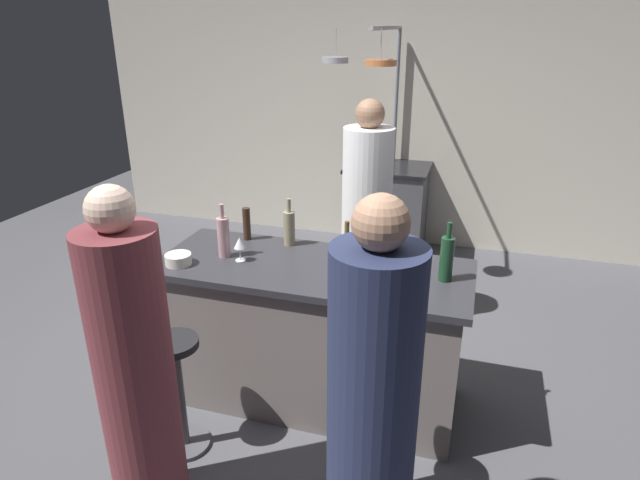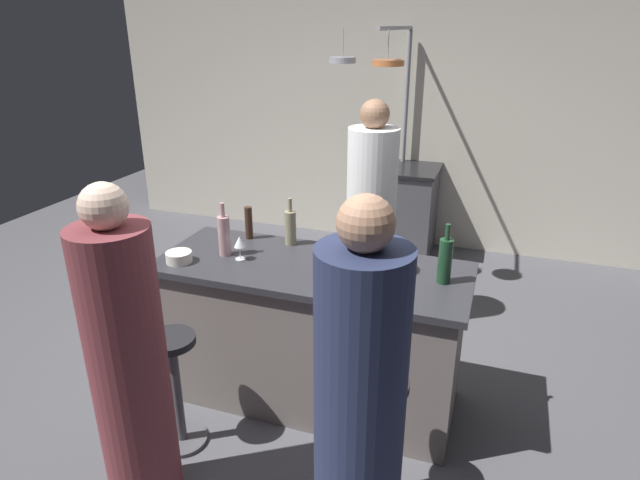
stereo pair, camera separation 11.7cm
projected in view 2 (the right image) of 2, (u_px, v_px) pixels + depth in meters
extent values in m
plane|color=#4C4C51|center=(312.00, 395.00, 3.39)|extent=(9.00, 9.00, 0.00)
cube|color=beige|center=(408.00, 118.00, 5.40)|extent=(6.40, 0.16, 2.60)
cube|color=slate|center=(312.00, 336.00, 3.23)|extent=(1.72, 0.66, 0.86)
cube|color=#2D2D33|center=(311.00, 269.00, 3.06)|extent=(1.80, 0.72, 0.04)
cube|color=#47474C|center=(395.00, 212.00, 5.37)|extent=(0.76, 0.60, 0.86)
cube|color=black|center=(398.00, 168.00, 5.21)|extent=(0.80, 0.64, 0.03)
cylinder|color=white|center=(370.00, 231.00, 3.96)|extent=(0.36, 0.36, 1.52)
sphere|color=#8C664C|center=(375.00, 114.00, 3.64)|extent=(0.21, 0.21, 0.21)
cylinder|color=#4C4C51|center=(182.00, 439.00, 3.01)|extent=(0.28, 0.28, 0.02)
cylinder|color=#4C4C51|center=(177.00, 392.00, 2.89)|extent=(0.06, 0.06, 0.62)
cylinder|color=black|center=(170.00, 340.00, 2.77)|extent=(0.26, 0.26, 0.04)
cylinder|color=brown|center=(131.00, 377.00, 2.39)|extent=(0.34, 0.34, 1.43)
sphere|color=beige|center=(103.00, 206.00, 2.09)|extent=(0.19, 0.19, 0.19)
cylinder|color=#4C4C51|center=(378.00, 441.00, 2.55)|extent=(0.06, 0.06, 0.62)
cylinder|color=black|center=(381.00, 385.00, 2.43)|extent=(0.26, 0.26, 0.04)
cylinder|color=#262D4C|center=(359.00, 424.00, 2.08)|extent=(0.35, 0.35, 1.48)
sphere|color=tan|center=(366.00, 224.00, 1.77)|extent=(0.20, 0.20, 0.20)
cylinder|color=gray|center=(404.00, 143.00, 5.35)|extent=(0.04, 0.04, 2.15)
cylinder|color=gray|center=(396.00, 28.00, 4.38)|extent=(0.04, 1.30, 0.04)
cylinder|color=gray|center=(342.00, 60.00, 4.11)|extent=(0.20, 0.20, 0.04)
cylinder|color=gray|center=(343.00, 44.00, 4.08)|extent=(0.01, 0.01, 0.23)
cylinder|color=#B26638|center=(388.00, 63.00, 4.03)|extent=(0.25, 0.25, 0.04)
cylinder|color=gray|center=(388.00, 46.00, 3.97)|extent=(0.01, 0.01, 0.24)
cylinder|color=#382319|center=(249.00, 223.00, 3.40)|extent=(0.05, 0.05, 0.21)
cylinder|color=#193D23|center=(445.00, 261.00, 2.81)|extent=(0.07, 0.07, 0.24)
cylinder|color=#193D23|center=(448.00, 232.00, 2.75)|extent=(0.03, 0.03, 0.08)
cylinder|color=#B78C8E|center=(224.00, 236.00, 3.15)|extent=(0.07, 0.07, 0.24)
cylinder|color=#B78C8E|center=(222.00, 210.00, 3.09)|extent=(0.03, 0.03, 0.08)
cylinder|color=brown|center=(345.00, 254.00, 2.93)|extent=(0.07, 0.07, 0.21)
cylinder|color=brown|center=(345.00, 229.00, 2.88)|extent=(0.03, 0.03, 0.08)
cylinder|color=gray|center=(290.00, 228.00, 3.31)|extent=(0.07, 0.07, 0.21)
cylinder|color=gray|center=(290.00, 205.00, 3.26)|extent=(0.03, 0.03, 0.08)
cylinder|color=silver|center=(338.00, 293.00, 2.74)|extent=(0.06, 0.06, 0.01)
cylinder|color=silver|center=(338.00, 286.00, 2.72)|extent=(0.01, 0.01, 0.07)
cone|color=silver|center=(339.00, 273.00, 2.70)|extent=(0.07, 0.07, 0.06)
cylinder|color=silver|center=(241.00, 259.00, 3.13)|extent=(0.06, 0.06, 0.01)
cylinder|color=silver|center=(240.00, 253.00, 3.11)|extent=(0.01, 0.01, 0.07)
cone|color=silver|center=(240.00, 242.00, 3.09)|extent=(0.07, 0.07, 0.06)
cylinder|color=silver|center=(397.00, 258.00, 3.14)|extent=(0.06, 0.06, 0.01)
cylinder|color=silver|center=(397.00, 252.00, 3.13)|extent=(0.01, 0.01, 0.07)
cone|color=silver|center=(398.00, 241.00, 3.10)|extent=(0.07, 0.07, 0.06)
cylinder|color=brown|center=(394.00, 264.00, 2.99)|extent=(0.22, 0.22, 0.07)
cylinder|color=silver|center=(179.00, 257.00, 3.09)|extent=(0.15, 0.15, 0.06)
cylinder|color=#334C6B|center=(376.00, 284.00, 2.74)|extent=(0.20, 0.20, 0.08)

